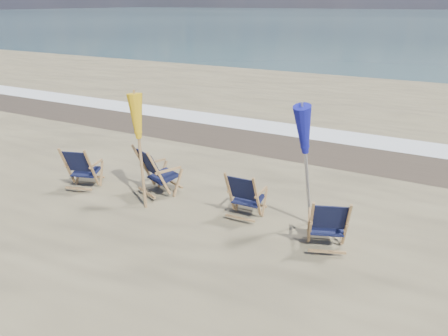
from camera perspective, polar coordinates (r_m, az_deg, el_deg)
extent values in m
cube|color=silver|center=(13.96, 12.09, 4.44)|extent=(200.00, 1.40, 0.01)
cube|color=#42362A|center=(12.59, 10.07, 2.77)|extent=(200.00, 2.60, 0.00)
cylinder|color=#997244|center=(8.57, -10.85, 1.93)|extent=(0.06, 0.06, 2.25)
cone|color=gold|center=(8.39, -11.15, 6.12)|extent=(0.30, 0.30, 0.85)
cylinder|color=#A5A5AD|center=(7.61, 10.83, 0.02)|extent=(0.06, 0.06, 2.38)
cone|color=navy|center=(7.39, 11.20, 5.22)|extent=(0.30, 0.30, 0.85)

